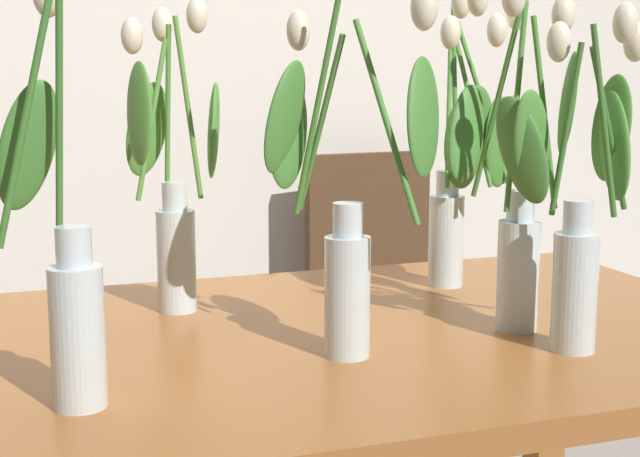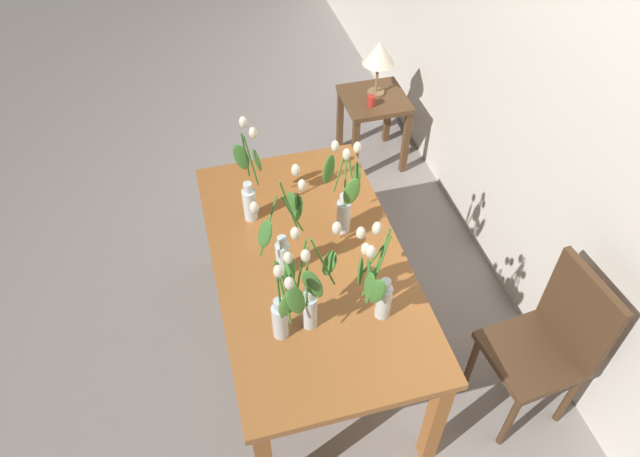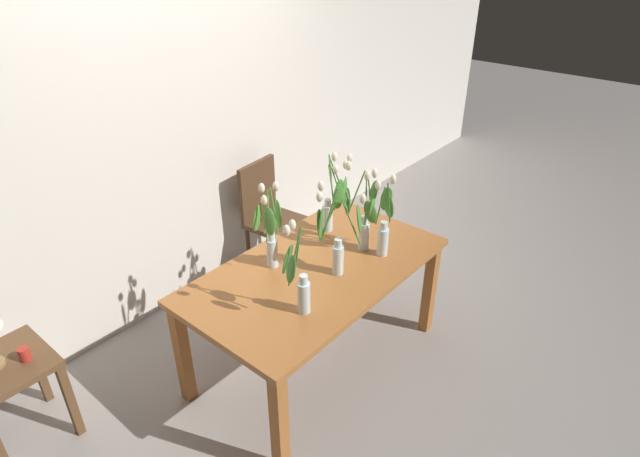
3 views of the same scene
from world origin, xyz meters
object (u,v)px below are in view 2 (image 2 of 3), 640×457
tulip_vase_3 (344,198)px  table_lamp (379,54)px  tulip_vase_5 (377,287)px  tulip_vase_1 (310,292)px  tulip_vase_4 (284,308)px  dining_chair (550,341)px  tulip_vase_2 (284,238)px  dining_table (310,272)px  side_table (374,111)px  tulip_vase_0 (249,187)px  pillar_candle (371,101)px

tulip_vase_3 → table_lamp: 1.53m
tulip_vase_5 → table_lamp: size_ratio=1.44×
tulip_vase_1 → tulip_vase_4: size_ratio=1.10×
table_lamp → dining_chair: bearing=3.6°
tulip_vase_5 → dining_chair: bearing=77.0°
tulip_vase_2 → dining_chair: tulip_vase_2 is taller
dining_table → side_table: 1.73m
tulip_vase_1 → table_lamp: size_ratio=1.43×
tulip_vase_1 → tulip_vase_5: tulip_vase_5 is taller
tulip_vase_5 → tulip_vase_0: bearing=-153.2°
tulip_vase_1 → tulip_vase_3: size_ratio=1.05×
tulip_vase_0 → tulip_vase_3: 0.47m
tulip_vase_5 → dining_chair: 0.94m
tulip_vase_2 → tulip_vase_1: bearing=6.8°
dining_table → tulip_vase_5: tulip_vase_5 is taller
tulip_vase_0 → tulip_vase_3: (0.22, 0.42, 0.03)m
tulip_vase_3 → tulip_vase_0: bearing=-117.4°
dining_table → tulip_vase_3: size_ratio=2.95×
table_lamp → dining_table: bearing=-29.4°
pillar_candle → side_table: bearing=147.1°
tulip_vase_5 → pillar_candle: tulip_vase_5 is taller
tulip_vase_2 → tulip_vase_3: (-0.19, 0.34, -0.01)m
tulip_vase_4 → table_lamp: bearing=151.0°
tulip_vase_1 → pillar_candle: 1.99m
pillar_candle → tulip_vase_2: bearing=-32.3°
tulip_vase_3 → pillar_candle: tulip_vase_3 is taller
tulip_vase_5 → side_table: tulip_vase_5 is taller
dining_chair → side_table: bearing=-175.8°
tulip_vase_5 → dining_chair: size_ratio=0.62×
pillar_candle → table_lamp: bearing=148.7°
tulip_vase_2 → table_lamp: bearing=147.8°
tulip_vase_2 → side_table: 1.88m
tulip_vase_3 → dining_chair: bearing=46.6°
dining_table → tulip_vase_4: size_ratio=3.09×
side_table → pillar_candle: size_ratio=7.33×
table_lamp → pillar_candle: 0.31m
tulip_vase_3 → tulip_vase_1: bearing=-30.4°
pillar_candle → tulip_vase_3: bearing=-24.7°
tulip_vase_3 → dining_chair: size_ratio=0.58×
tulip_vase_0 → tulip_vase_3: size_ratio=1.02×
tulip_vase_0 → tulip_vase_4: size_ratio=1.07×
tulip_vase_0 → tulip_vase_3: bearing=62.6°
tulip_vase_4 → tulip_vase_2: bearing=167.6°
tulip_vase_5 → pillar_candle: bearing=161.5°
tulip_vase_1 → side_table: bearing=153.3°
dining_table → tulip_vase_1: bearing=-13.5°
tulip_vase_5 → table_lamp: 2.05m
tulip_vase_2 → dining_chair: size_ratio=0.63×
dining_table → tulip_vase_1: (0.35, -0.08, 0.31)m
side_table → tulip_vase_4: bearing=-29.0°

